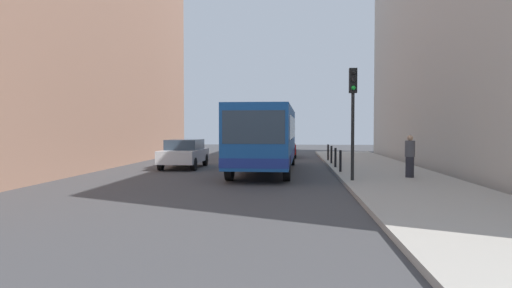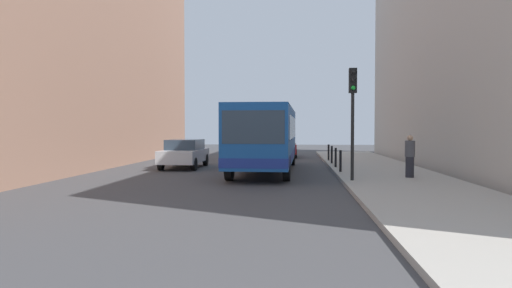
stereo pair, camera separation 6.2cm
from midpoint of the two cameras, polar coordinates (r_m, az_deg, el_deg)
ground_plane at (r=19.02m, az=0.54°, el=-4.26°), size 80.00×80.00×0.00m
sidewalk at (r=19.37m, az=16.72°, el=-4.01°), size 4.40×40.00×0.15m
building_left at (r=27.05m, az=-24.82°, el=15.58°), size 7.00×32.00×17.04m
building_right at (r=25.59m, az=28.88°, el=14.27°), size 7.00×32.00×15.25m
bus at (r=21.99m, az=1.38°, el=1.08°), size 2.76×11.07×3.00m
car_beside_bus at (r=24.28m, az=-8.74°, el=-1.09°), size 1.88×4.41×1.48m
car_behind_bus at (r=33.00m, az=3.48°, el=-0.28°), size 1.90×4.42×1.48m
traffic_light at (r=17.23m, az=11.98°, el=5.06°), size 0.28×0.33×4.10m
bollard_near at (r=20.60m, az=10.50°, el=-2.08°), size 0.11×0.11×0.95m
bollard_mid at (r=23.03m, az=9.91°, el=-1.65°), size 0.11×0.11×0.95m
bollard_far at (r=25.47m, az=9.43°, el=-1.31°), size 0.11×0.11×0.95m
bollard_farthest at (r=27.91m, az=9.03°, el=-1.03°), size 0.11×0.11×0.95m
pedestrian_near_signal at (r=18.85m, az=18.59°, el=-1.46°), size 0.38×0.38×1.65m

